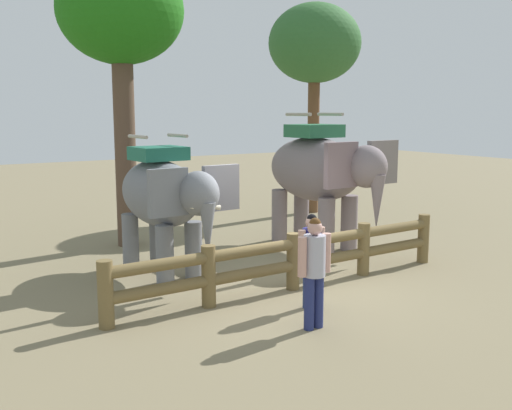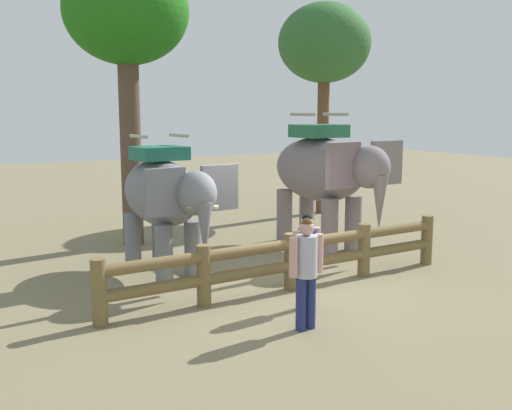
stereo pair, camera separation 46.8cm
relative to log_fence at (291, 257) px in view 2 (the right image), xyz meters
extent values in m
plane|color=#7C7052|center=(0.00, 0.03, -0.61)|extent=(60.00, 60.00, 0.00)
cylinder|color=brown|center=(-3.54, -0.11, -0.08)|extent=(0.24, 0.24, 1.05)
cylinder|color=brown|center=(-1.77, -0.05, -0.08)|extent=(0.24, 0.24, 1.05)
cylinder|color=brown|center=(0.00, 0.00, -0.08)|extent=(0.24, 0.24, 1.05)
cylinder|color=brown|center=(1.77, 0.05, -0.08)|extent=(0.24, 0.24, 1.05)
cylinder|color=brown|center=(3.54, 0.11, -0.08)|extent=(0.24, 0.24, 1.05)
cylinder|color=brown|center=(0.00, 0.00, -0.16)|extent=(7.08, 0.41, 0.20)
cylinder|color=brown|center=(0.00, 0.00, 0.24)|extent=(7.08, 0.41, 0.20)
cylinder|color=slate|center=(-1.22, 1.62, -0.04)|extent=(0.34, 0.34, 1.13)
cylinder|color=slate|center=(-1.84, 1.58, -0.04)|extent=(0.34, 0.34, 1.13)
cylinder|color=slate|center=(-1.32, 3.15, -0.04)|extent=(0.34, 0.34, 1.13)
cylinder|color=slate|center=(-1.94, 3.10, -0.04)|extent=(0.34, 0.34, 1.13)
ellipsoid|color=slate|center=(-1.58, 2.36, 1.02)|extent=(1.31, 2.62, 1.32)
ellipsoid|color=slate|center=(-1.47, 0.86, 1.18)|extent=(0.78, 0.90, 0.81)
cube|color=slate|center=(-0.93, 1.01, 1.23)|extent=(0.76, 0.17, 0.85)
cube|color=slate|center=(-2.03, 0.93, 1.23)|extent=(0.76, 0.17, 0.85)
cone|color=slate|center=(-1.45, 0.57, 0.54)|extent=(0.30, 0.30, 1.04)
cone|color=beige|center=(-1.31, 0.66, 0.95)|extent=(0.35, 0.12, 0.14)
cone|color=beige|center=(-1.61, 0.64, 0.95)|extent=(0.35, 0.12, 0.14)
cube|color=#1D654E|center=(-1.58, 2.36, 1.81)|extent=(1.02, 0.91, 0.26)
cylinder|color=#A59E8C|center=(-1.15, 2.39, 2.15)|extent=(0.12, 0.77, 0.07)
cylinder|color=#A59E8C|center=(-2.01, 2.33, 2.15)|extent=(0.12, 0.77, 0.07)
cylinder|color=slate|center=(2.95, 1.85, 0.04)|extent=(0.39, 0.39, 1.30)
cylinder|color=slate|center=(2.24, 1.82, 0.04)|extent=(0.39, 0.39, 1.30)
cylinder|color=slate|center=(2.86, 3.60, 0.04)|extent=(0.39, 0.39, 1.30)
cylinder|color=slate|center=(2.15, 3.57, 0.04)|extent=(0.39, 0.39, 1.30)
ellipsoid|color=slate|center=(2.55, 2.71, 1.26)|extent=(1.45, 2.98, 1.51)
ellipsoid|color=slate|center=(2.64, 0.98, 1.45)|extent=(0.88, 1.02, 0.92)
cube|color=gray|center=(3.26, 1.14, 1.50)|extent=(0.87, 0.17, 0.97)
cube|color=slate|center=(2.01, 1.07, 1.50)|extent=(0.87, 0.17, 0.97)
cone|color=slate|center=(2.66, 0.64, 0.71)|extent=(0.35, 0.35, 1.19)
cube|color=#286A44|center=(2.55, 2.71, 2.17)|extent=(1.15, 1.03, 0.30)
cylinder|color=#A59E8C|center=(3.05, 2.74, 2.56)|extent=(0.12, 0.88, 0.08)
cylinder|color=#A59E8C|center=(2.06, 2.68, 2.56)|extent=(0.12, 0.88, 0.08)
cylinder|color=navy|center=(-0.81, -1.78, -0.20)|extent=(0.16, 0.16, 0.81)
cylinder|color=navy|center=(-0.99, -1.78, -0.20)|extent=(0.16, 0.16, 0.81)
cylinder|color=#ACABBE|center=(-0.90, -1.78, 0.52)|extent=(0.34, 0.34, 0.62)
cylinder|color=tan|center=(-0.67, -1.77, 0.53)|extent=(0.13, 0.13, 0.59)
cylinder|color=tan|center=(-1.13, -1.79, 0.53)|extent=(0.13, 0.13, 0.59)
sphere|color=tan|center=(-0.90, -1.78, 0.94)|extent=(0.22, 0.22, 0.22)
sphere|color=#593819|center=(-0.90, -1.78, 1.00)|extent=(0.18, 0.18, 0.18)
cylinder|color=navy|center=(-0.25, -0.96, -0.23)|extent=(0.14, 0.14, 0.76)
cylinder|color=navy|center=(-0.41, -0.98, -0.23)|extent=(0.14, 0.14, 0.76)
cylinder|color=navy|center=(-0.33, -0.97, 0.44)|extent=(0.34, 0.34, 0.58)
cylinder|color=tan|center=(-0.11, -0.95, 0.45)|extent=(0.12, 0.12, 0.55)
cylinder|color=tan|center=(-0.55, -0.99, 0.45)|extent=(0.12, 0.12, 0.55)
sphere|color=tan|center=(-0.33, -0.97, 0.83)|extent=(0.21, 0.21, 0.21)
sphere|color=black|center=(-0.33, -0.97, 0.89)|extent=(0.16, 0.16, 0.16)
cylinder|color=brown|center=(5.46, 6.51, 1.66)|extent=(0.37, 0.37, 4.53)
ellipsoid|color=#2F612D|center=(5.46, 6.51, 4.71)|extent=(2.87, 2.87, 2.44)
cylinder|color=brown|center=(-1.26, 5.11, 1.76)|extent=(0.50, 0.50, 4.74)
ellipsoid|color=#1D6914|center=(-1.26, 5.11, 4.94)|extent=(2.92, 2.92, 2.48)
camera|label=1|loc=(-6.23, -8.58, 2.65)|focal=41.82mm
camera|label=2|loc=(-5.82, -8.83, 2.65)|focal=41.82mm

